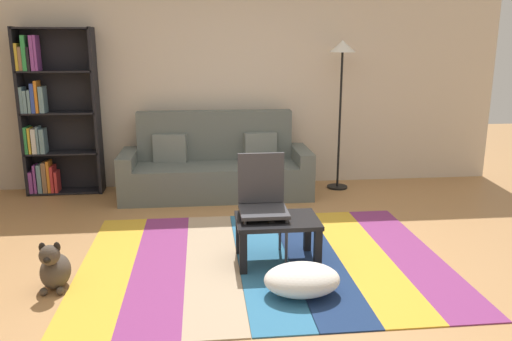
{
  "coord_description": "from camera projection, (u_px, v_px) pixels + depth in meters",
  "views": [
    {
      "loc": [
        -0.5,
        -4.06,
        1.81
      ],
      "look_at": [
        -0.0,
        0.57,
        0.65
      ],
      "focal_mm": 35.97,
      "sensor_mm": 36.0,
      "label": 1
    }
  ],
  "objects": [
    {
      "name": "ground_plane",
      "position": [
        263.0,
        260.0,
        4.41
      ],
      "size": [
        14.0,
        14.0,
        0.0
      ],
      "primitive_type": "plane",
      "color": "#B27F4C"
    },
    {
      "name": "coffee_table",
      "position": [
        277.0,
        227.0,
        4.29
      ],
      "size": [
        0.69,
        0.49,
        0.38
      ],
      "color": "black",
      "rests_on": "rug"
    },
    {
      "name": "tv_remote",
      "position": [
        271.0,
        219.0,
        4.22
      ],
      "size": [
        0.04,
        0.15,
        0.02
      ],
      "primitive_type": "cube",
      "rotation": [
        0.0,
        0.0,
        -0.0
      ],
      "color": "black",
      "rests_on": "coffee_table"
    },
    {
      "name": "back_wall",
      "position": [
        240.0,
        80.0,
        6.54
      ],
      "size": [
        6.8,
        0.1,
        2.7
      ],
      "primitive_type": "cube",
      "color": "beige",
      "rests_on": "ground_plane"
    },
    {
      "name": "standing_lamp",
      "position": [
        342.0,
        66.0,
        6.23
      ],
      "size": [
        0.32,
        0.32,
        1.84
      ],
      "color": "black",
      "rests_on": "ground_plane"
    },
    {
      "name": "dog",
      "position": [
        54.0,
        269.0,
        3.86
      ],
      "size": [
        0.22,
        0.35,
        0.4
      ],
      "color": "#473D33",
      "rests_on": "ground_plane"
    },
    {
      "name": "bookshelf",
      "position": [
        51.0,
        116.0,
        6.17
      ],
      "size": [
        0.9,
        0.28,
        2.0
      ],
      "color": "black",
      "rests_on": "ground_plane"
    },
    {
      "name": "rug",
      "position": [
        263.0,
        260.0,
        4.38
      ],
      "size": [
        3.06,
        2.35,
        0.01
      ],
      "color": "gold",
      "rests_on": "ground_plane"
    },
    {
      "name": "pouf",
      "position": [
        302.0,
        280.0,
        3.76
      ],
      "size": [
        0.56,
        0.42,
        0.23
      ],
      "primitive_type": "ellipsoid",
      "color": "white",
      "rests_on": "rug"
    },
    {
      "name": "couch",
      "position": [
        216.0,
        168.0,
        6.25
      ],
      "size": [
        2.26,
        0.8,
        1.0
      ],
      "color": "#59605B",
      "rests_on": "ground_plane"
    },
    {
      "name": "folding_chair",
      "position": [
        262.0,
        197.0,
        4.36
      ],
      "size": [
        0.4,
        0.4,
        0.9
      ],
      "rotation": [
        0.0,
        0.0,
        -0.49
      ],
      "color": "#38383D",
      "rests_on": "ground_plane"
    }
  ]
}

